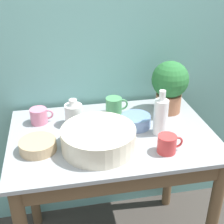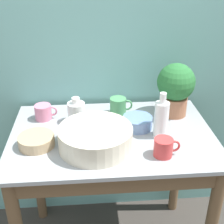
# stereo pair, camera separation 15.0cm
# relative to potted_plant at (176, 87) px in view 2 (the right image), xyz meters

# --- Properties ---
(wall_back) EXTENTS (6.00, 0.05, 2.40)m
(wall_back) POSITION_rel_potted_plant_xyz_m (-0.36, 0.22, 0.21)
(wall_back) COLOR #70ADA8
(wall_back) RESTS_ON ground_plane
(counter_table) EXTENTS (1.02, 0.69, 0.83)m
(counter_table) POSITION_rel_potted_plant_xyz_m (-0.36, -0.20, -0.35)
(counter_table) COLOR brown
(counter_table) RESTS_ON ground_plane
(potted_plant) EXTENTS (0.20, 0.20, 0.29)m
(potted_plant) POSITION_rel_potted_plant_xyz_m (0.00, 0.00, 0.00)
(potted_plant) COLOR #A36647
(potted_plant) RESTS_ON counter_table
(bowl_wash_large) EXTENTS (0.34, 0.34, 0.10)m
(bowl_wash_large) POSITION_rel_potted_plant_xyz_m (-0.44, -0.29, -0.11)
(bowl_wash_large) COLOR beige
(bowl_wash_large) RESTS_ON counter_table
(bottle_tall) EXTENTS (0.07, 0.07, 0.23)m
(bottle_tall) POSITION_rel_potted_plant_xyz_m (-0.12, -0.22, -0.07)
(bottle_tall) COLOR white
(bottle_tall) RESTS_ON counter_table
(bottle_short) EXTENTS (0.09, 0.09, 0.14)m
(bottle_short) POSITION_rel_potted_plant_xyz_m (-0.53, -0.05, -0.10)
(bottle_short) COLOR white
(bottle_short) RESTS_ON counter_table
(mug_red) EXTENTS (0.12, 0.09, 0.08)m
(mug_red) POSITION_rel_potted_plant_xyz_m (-0.14, -0.38, -0.12)
(mug_red) COLOR #C63838
(mug_red) RESTS_ON counter_table
(mug_pink) EXTENTS (0.12, 0.09, 0.08)m
(mug_pink) POSITION_rel_potted_plant_xyz_m (-0.71, 0.00, -0.12)
(mug_pink) COLOR pink
(mug_pink) RESTS_ON counter_table
(mug_green) EXTENTS (0.13, 0.09, 0.10)m
(mug_green) POSITION_rel_potted_plant_xyz_m (-0.30, 0.03, -0.12)
(mug_green) COLOR #4C935B
(mug_green) RESTS_ON counter_table
(bowl_small_blue) EXTENTS (0.15, 0.15, 0.06)m
(bowl_small_blue) POSITION_rel_potted_plant_xyz_m (-0.22, -0.13, -0.13)
(bowl_small_blue) COLOR #6684B2
(bowl_small_blue) RESTS_ON counter_table
(bowl_small_tan) EXTENTS (0.17, 0.17, 0.05)m
(bowl_small_tan) POSITION_rel_potted_plant_xyz_m (-0.72, -0.26, -0.14)
(bowl_small_tan) COLOR tan
(bowl_small_tan) RESTS_ON counter_table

